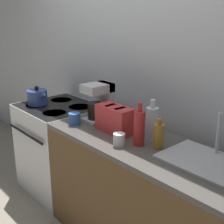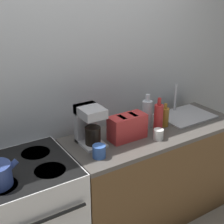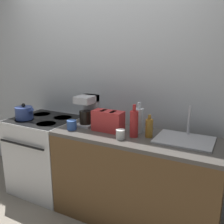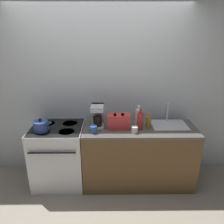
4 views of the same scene
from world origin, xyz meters
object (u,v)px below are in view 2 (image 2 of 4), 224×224
(bottle_amber, at_px, (165,117))
(cup_blue, at_px, (99,151))
(stove, at_px, (26,218))
(cup_white, at_px, (158,134))
(coffee_maker, at_px, (89,124))
(toaster, at_px, (127,127))
(bottle_clear, at_px, (147,113))
(bottle_red, at_px, (158,118))

(bottle_amber, bearing_deg, cup_blue, -168.60)
(stove, relative_size, cup_white, 10.51)
(stove, relative_size, coffee_maker, 2.87)
(toaster, xyz_separation_m, cup_white, (0.20, -0.14, -0.06))
(toaster, xyz_separation_m, coffee_maker, (-0.29, 0.09, 0.06))
(coffee_maker, xyz_separation_m, bottle_clear, (0.57, 0.01, -0.04))
(bottle_red, height_order, cup_white, bottle_red)
(stove, bearing_deg, bottle_red, -3.71)
(stove, xyz_separation_m, toaster, (0.86, -0.04, 0.53))
(stove, bearing_deg, cup_blue, -17.89)
(toaster, xyz_separation_m, bottle_amber, (0.41, 0.02, -0.01))
(stove, bearing_deg, coffee_maker, 5.66)
(cup_blue, bearing_deg, stove, 162.11)
(bottle_amber, relative_size, cup_white, 2.46)
(bottle_red, xyz_separation_m, cup_white, (-0.08, -0.11, -0.08))
(bottle_amber, relative_size, cup_blue, 2.18)
(coffee_maker, bearing_deg, cup_white, -25.60)
(toaster, height_order, bottle_clear, bottle_clear)
(toaster, distance_m, cup_blue, 0.37)
(stove, distance_m, bottle_red, 1.28)
(stove, height_order, coffee_maker, coffee_maker)
(cup_blue, relative_size, cup_white, 1.13)
(stove, bearing_deg, cup_white, -9.60)
(cup_white, bearing_deg, cup_blue, 178.83)
(coffee_maker, bearing_deg, bottle_red, -12.79)
(bottle_red, bearing_deg, bottle_amber, 24.30)
(bottle_red, distance_m, cup_blue, 0.64)
(bottle_clear, height_order, cup_white, bottle_clear)
(bottle_clear, bearing_deg, coffee_maker, -179.37)
(cup_blue, bearing_deg, toaster, 21.23)
(coffee_maker, height_order, bottle_clear, coffee_maker)
(stove, relative_size, bottle_red, 2.95)
(toaster, height_order, bottle_amber, bottle_amber)
(coffee_maker, relative_size, bottle_clear, 1.06)
(bottle_amber, height_order, cup_blue, bottle_amber)
(stove, bearing_deg, toaster, -2.52)
(coffee_maker, relative_size, bottle_amber, 1.49)
(coffee_maker, distance_m, bottle_clear, 0.57)
(toaster, distance_m, cup_white, 0.26)
(bottle_amber, bearing_deg, bottle_clear, 148.73)
(stove, relative_size, bottle_clear, 3.03)
(coffee_maker, bearing_deg, cup_blue, -101.72)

